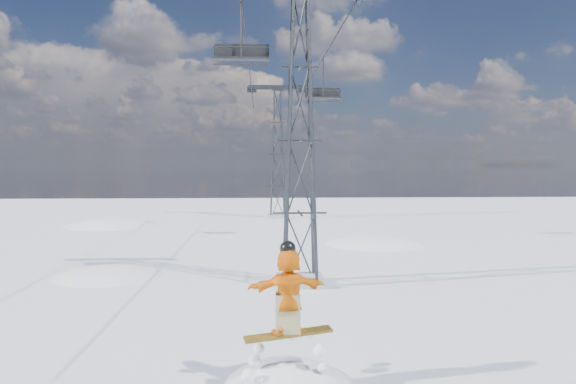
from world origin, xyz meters
name	(u,v)px	position (x,y,z in m)	size (l,w,h in m)	color
ground	(292,366)	(0.00, 0.00, 0.00)	(120.00, 120.00, 0.00)	white
lift_tower_near	(300,142)	(0.80, 8.00, 5.47)	(5.20, 1.80, 11.43)	#999999
lift_tower_far	(278,155)	(0.80, 33.00, 5.47)	(5.20, 1.80, 11.43)	#999999
haul_cables	(285,60)	(0.80, 19.50, 10.85)	(4.46, 51.00, 0.06)	black
lift_chair_near	(242,53)	(-1.40, 8.20, 8.79)	(2.08, 0.60, 2.58)	black
lift_chair_mid	(323,94)	(3.00, 18.87, 8.77)	(2.09, 0.60, 2.60)	black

